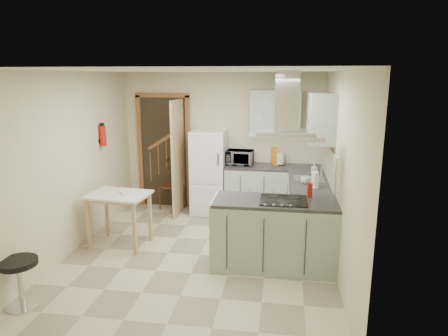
% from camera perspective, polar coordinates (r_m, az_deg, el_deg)
% --- Properties ---
extents(floor, '(4.20, 4.20, 0.00)m').
position_cam_1_polar(floor, '(5.70, -3.47, -12.28)').
color(floor, '#C0B495').
rests_on(floor, ground).
extents(ceiling, '(4.20, 4.20, 0.00)m').
position_cam_1_polar(ceiling, '(5.15, -3.86, 13.75)').
color(ceiling, silver).
rests_on(ceiling, back_wall).
extents(back_wall, '(3.60, 0.00, 3.60)m').
position_cam_1_polar(back_wall, '(7.31, -0.22, 3.72)').
color(back_wall, beige).
rests_on(back_wall, floor).
extents(left_wall, '(0.00, 4.20, 4.20)m').
position_cam_1_polar(left_wall, '(5.92, -20.94, 0.64)').
color(left_wall, beige).
rests_on(left_wall, floor).
extents(right_wall, '(0.00, 4.20, 4.20)m').
position_cam_1_polar(right_wall, '(5.22, 16.06, -0.59)').
color(right_wall, beige).
rests_on(right_wall, floor).
extents(doorway, '(1.10, 0.12, 2.10)m').
position_cam_1_polar(doorway, '(7.56, -8.53, 2.34)').
color(doorway, brown).
rests_on(doorway, floor).
extents(fridge, '(0.60, 0.60, 1.50)m').
position_cam_1_polar(fridge, '(7.15, -2.16, -0.58)').
color(fridge, white).
rests_on(fridge, floor).
extents(counter_back, '(1.08, 0.60, 0.90)m').
position_cam_1_polar(counter_back, '(7.13, 4.68, -3.17)').
color(counter_back, '#9EB2A0').
rests_on(counter_back, floor).
extents(counter_right, '(0.60, 1.95, 0.90)m').
position_cam_1_polar(counter_right, '(6.48, 11.73, -5.06)').
color(counter_right, '#9EB2A0').
rests_on(counter_right, floor).
extents(splashback, '(1.68, 0.02, 0.50)m').
position_cam_1_polar(splashback, '(7.24, 7.31, 2.71)').
color(splashback, beige).
rests_on(splashback, counter_back).
extents(wall_cabinet_back, '(0.85, 0.35, 0.70)m').
position_cam_1_polar(wall_cabinet_back, '(6.98, 7.36, 8.14)').
color(wall_cabinet_back, '#9EB2A0').
rests_on(wall_cabinet_back, back_wall).
extents(wall_cabinet_right, '(0.35, 0.90, 0.70)m').
position_cam_1_polar(wall_cabinet_right, '(5.94, 13.70, 7.03)').
color(wall_cabinet_right, '#9EB2A0').
rests_on(wall_cabinet_right, right_wall).
extents(peninsula, '(1.55, 0.65, 0.90)m').
position_cam_1_polar(peninsula, '(5.24, 7.23, -9.30)').
color(peninsula, '#9EB2A0').
rests_on(peninsula, floor).
extents(hob, '(0.58, 0.50, 0.01)m').
position_cam_1_polar(hob, '(5.09, 8.50, -4.58)').
color(hob, black).
rests_on(hob, peninsula).
extents(extractor_hood, '(0.90, 0.55, 0.10)m').
position_cam_1_polar(extractor_hood, '(4.91, 8.82, 4.52)').
color(extractor_hood, silver).
rests_on(extractor_hood, ceiling).
extents(sink, '(0.45, 0.40, 0.01)m').
position_cam_1_polar(sink, '(6.19, 12.00, -1.55)').
color(sink, silver).
rests_on(sink, counter_right).
extents(fire_extinguisher, '(0.10, 0.10, 0.32)m').
position_cam_1_polar(fire_extinguisher, '(6.64, -16.91, 4.39)').
color(fire_extinguisher, '#B2140F').
rests_on(fire_extinguisher, left_wall).
extents(drop_leaf_table, '(0.90, 0.71, 0.78)m').
position_cam_1_polar(drop_leaf_table, '(6.05, -14.65, -7.14)').
color(drop_leaf_table, tan).
rests_on(drop_leaf_table, floor).
extents(bentwood_chair, '(0.53, 0.53, 0.90)m').
position_cam_1_polar(bentwood_chair, '(7.45, -7.49, -2.52)').
color(bentwood_chair, '#452C17').
rests_on(bentwood_chair, floor).
extents(stool, '(0.45, 0.45, 0.54)m').
position_cam_1_polar(stool, '(4.95, -27.09, -14.42)').
color(stool, black).
rests_on(stool, floor).
extents(microwave, '(0.48, 0.34, 0.26)m').
position_cam_1_polar(microwave, '(7.05, 2.27, 1.52)').
color(microwave, black).
rests_on(microwave, counter_back).
extents(kettle, '(0.21, 0.21, 0.25)m').
position_cam_1_polar(kettle, '(7.09, 7.97, 1.46)').
color(kettle, silver).
rests_on(kettle, counter_back).
extents(cereal_box, '(0.15, 0.22, 0.30)m').
position_cam_1_polar(cereal_box, '(7.11, 7.30, 1.71)').
color(cereal_box, orange).
rests_on(cereal_box, counter_back).
extents(soap_bottle, '(0.09, 0.09, 0.18)m').
position_cam_1_polar(soap_bottle, '(6.50, 12.77, -0.12)').
color(soap_bottle, '#9E9FA9').
rests_on(soap_bottle, counter_right).
extents(paper_towel, '(0.12, 0.12, 0.24)m').
position_cam_1_polar(paper_towel, '(5.71, 12.88, -1.63)').
color(paper_towel, white).
rests_on(paper_towel, counter_right).
extents(cup, '(0.15, 0.15, 0.10)m').
position_cam_1_polar(cup, '(5.93, 11.51, -1.71)').
color(cup, silver).
rests_on(cup, counter_right).
extents(red_bottle, '(0.07, 0.07, 0.19)m').
position_cam_1_polar(red_bottle, '(5.27, 12.17, -3.13)').
color(red_bottle, '#9F1B0D').
rests_on(red_bottle, peninsula).
extents(book, '(0.26, 0.27, 0.10)m').
position_cam_1_polar(book, '(5.90, -14.59, -3.12)').
color(book, '#973241').
rests_on(book, drop_leaf_table).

